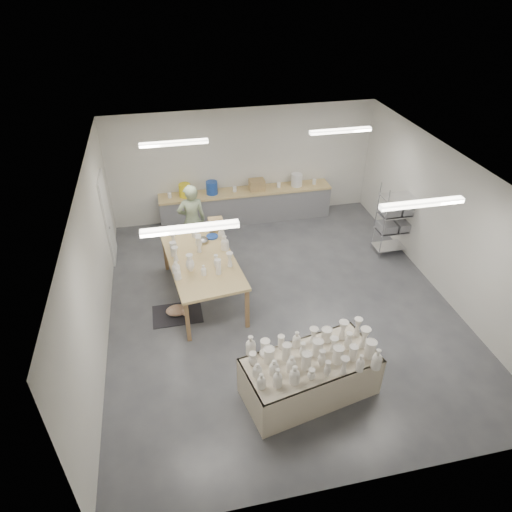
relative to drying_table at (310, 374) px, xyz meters
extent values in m
plane|color=#424449|center=(0.11, 2.33, -0.45)|extent=(8.00, 8.00, 0.00)
cube|color=white|center=(0.11, 2.33, 2.54)|extent=(7.00, 8.00, 0.02)
cube|color=silver|center=(0.11, 6.33, 1.05)|extent=(7.00, 0.02, 3.00)
cube|color=silver|center=(0.11, -1.67, 1.05)|extent=(7.00, 0.02, 3.00)
cube|color=silver|center=(-3.39, 2.33, 1.05)|extent=(0.02, 8.00, 3.00)
cube|color=silver|center=(3.61, 2.33, 1.05)|extent=(0.02, 8.00, 3.00)
cube|color=white|center=(-3.36, 4.93, 0.60)|extent=(0.05, 0.90, 2.10)
cube|color=white|center=(-1.69, 0.83, 2.49)|extent=(1.40, 0.12, 0.08)
cube|color=white|center=(1.91, 0.83, 2.49)|extent=(1.40, 0.12, 0.08)
cube|color=white|center=(-1.69, 4.33, 2.49)|extent=(1.40, 0.12, 0.08)
cube|color=white|center=(1.91, 4.33, 2.49)|extent=(1.40, 0.12, 0.08)
cube|color=tan|center=(0.11, 6.01, 0.42)|extent=(4.60, 0.60, 0.06)
cube|color=slate|center=(0.11, 6.01, -0.03)|extent=(4.60, 0.55, 0.84)
cylinder|color=yellow|center=(-1.49, 6.01, 0.62)|extent=(0.30, 0.30, 0.34)
cylinder|color=#1D43A1|center=(-0.79, 6.01, 0.62)|extent=(0.30, 0.30, 0.34)
cylinder|color=white|center=(1.51, 6.01, 0.62)|extent=(0.30, 0.30, 0.34)
cube|color=#A3814F|center=(0.41, 6.01, 0.59)|extent=(0.40, 0.30, 0.28)
cylinder|color=white|center=(-1.89, 6.01, 0.52)|extent=(0.10, 0.10, 0.14)
cylinder|color=white|center=(-0.19, 6.01, 0.52)|extent=(0.10, 0.10, 0.14)
cylinder|color=white|center=(1.01, 6.01, 0.52)|extent=(0.10, 0.10, 0.14)
cylinder|color=white|center=(2.01, 6.01, 0.52)|extent=(0.10, 0.10, 0.14)
cylinder|color=silver|center=(2.89, 3.51, 0.45)|extent=(0.02, 0.02, 1.80)
cylinder|color=silver|center=(3.73, 3.51, 0.45)|extent=(0.02, 0.02, 1.80)
cylinder|color=silver|center=(2.89, 3.95, 0.45)|extent=(0.02, 0.02, 1.80)
cylinder|color=silver|center=(3.73, 3.95, 0.45)|extent=(0.02, 0.02, 1.80)
cube|color=silver|center=(3.31, 3.73, -0.30)|extent=(0.88, 0.48, 0.02)
cube|color=silver|center=(3.31, 3.73, 0.15)|extent=(0.88, 0.48, 0.02)
cube|color=silver|center=(3.31, 3.73, 0.60)|extent=(0.88, 0.48, 0.02)
cube|color=silver|center=(3.31, 3.73, 1.05)|extent=(0.88, 0.48, 0.02)
cube|color=slate|center=(3.09, 3.73, 0.27)|extent=(0.38, 0.42, 0.18)
cube|color=slate|center=(3.53, 3.73, 0.27)|extent=(0.38, 0.42, 0.18)
cube|color=slate|center=(3.09, 3.73, 0.72)|extent=(0.38, 0.42, 0.18)
cube|color=slate|center=(3.53, 3.73, 0.72)|extent=(0.38, 0.42, 0.18)
cube|color=olive|center=(0.00, 0.00, -0.11)|extent=(2.07, 1.25, 0.66)
cube|color=beige|center=(0.00, 0.00, 0.30)|extent=(2.34, 1.45, 0.03)
cube|color=beige|center=(0.00, -0.50, -0.06)|extent=(2.14, 0.47, 0.76)
cube|color=beige|center=(0.00, 0.49, -0.06)|extent=(2.14, 0.47, 0.76)
cube|color=tan|center=(-1.42, 2.96, 0.50)|extent=(1.60, 2.75, 0.06)
cube|color=olive|center=(-2.00, 1.72, 0.01)|extent=(0.08, 0.08, 0.92)
cube|color=olive|center=(-0.84, 1.72, 0.01)|extent=(0.08, 0.08, 0.92)
cube|color=olive|center=(-2.00, 4.20, 0.01)|extent=(0.08, 0.08, 0.92)
cube|color=olive|center=(-0.84, 4.20, 0.01)|extent=(0.08, 0.08, 0.92)
ellipsoid|color=silver|center=(-1.32, 3.56, 0.58)|extent=(0.26, 0.26, 0.12)
cylinder|color=#1D43A1|center=(-1.09, 3.72, 0.55)|extent=(0.26, 0.26, 0.03)
cylinder|color=white|center=(-1.47, 3.82, 0.59)|extent=(0.11, 0.11, 0.12)
cube|color=#A3814F|center=(-0.96, 4.01, 0.67)|extent=(0.32, 0.26, 0.28)
cube|color=black|center=(-2.03, 2.45, -0.44)|extent=(1.00, 0.70, 0.02)
ellipsoid|color=white|center=(-2.03, 2.45, -0.33)|extent=(0.52, 0.43, 0.19)
sphere|color=white|center=(-1.88, 2.35, -0.31)|extent=(0.16, 0.16, 0.16)
imported|color=#94A983|center=(-1.44, 4.68, 0.47)|extent=(0.69, 0.48, 1.82)
cylinder|color=#B22619|center=(-1.44, 4.95, -0.17)|extent=(0.39, 0.39, 0.04)
cylinder|color=silver|center=(-1.32, 4.91, -0.31)|extent=(0.02, 0.02, 0.27)
cylinder|color=silver|center=(-1.47, 5.07, -0.31)|extent=(0.02, 0.02, 0.27)
cylinder|color=silver|center=(-1.54, 4.86, -0.31)|extent=(0.02, 0.02, 0.27)
camera|label=1|loc=(-1.95, -4.81, 5.78)|focal=32.00mm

